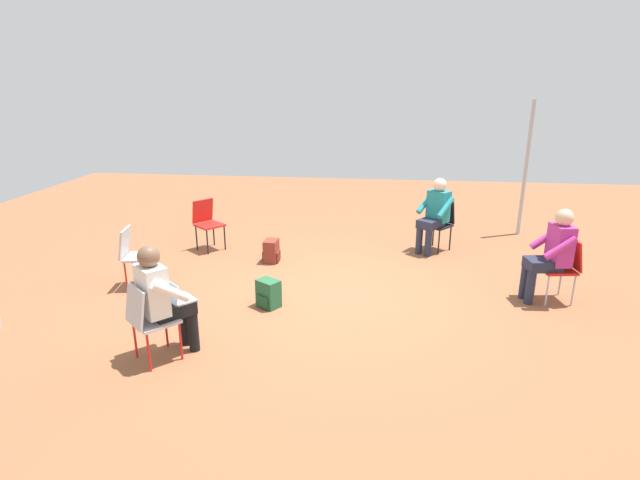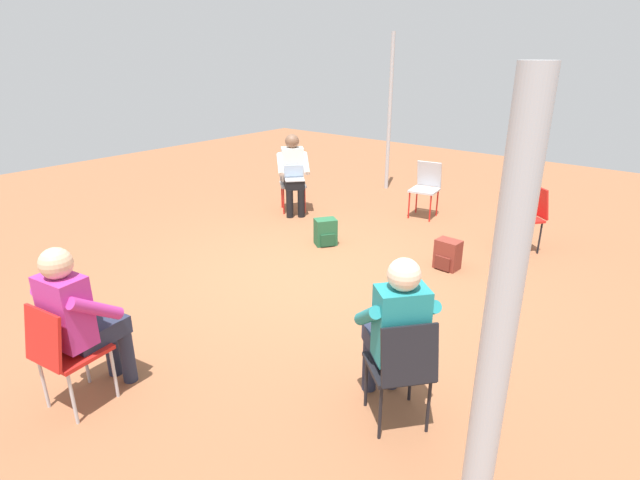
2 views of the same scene
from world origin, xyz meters
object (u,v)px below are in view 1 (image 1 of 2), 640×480
chair_west (563,265)px  chair_southeast (207,221)px  person_with_laptop (162,295)px  backpack_near_laptop_user (271,252)px  chair_northeast (148,317)px  chair_southwest (440,221)px  person_in_magenta (552,251)px  chair_east (135,253)px  backpack_by_empty_chair (269,295)px  person_in_teal (435,212)px

chair_west → chair_southeast: same height
person_with_laptop → backpack_near_laptop_user: size_ratio=3.44×
chair_northeast → chair_west: 5.08m
chair_southwest → chair_west: bearing=164.5°
chair_southeast → person_in_magenta: 5.32m
person_in_magenta → chair_northeast: bearing=105.8°
chair_west → backpack_near_laptop_user: bearing=67.7°
backpack_near_laptop_user → person_with_laptop: bearing=80.7°
chair_west → person_in_magenta: bearing=90.0°
chair_northeast → chair_west: size_ratio=1.00×
chair_northeast → chair_east: bearing=161.7°
chair_southwest → backpack_by_empty_chair: bearing=86.8°
person_in_teal → chair_southwest: bearing=-90.0°
chair_southeast → person_in_teal: 3.82m
chair_southwest → chair_east: 4.86m
person_in_teal → person_in_magenta: bearing=164.8°
person_with_laptop → backpack_near_laptop_user: (-0.48, -2.92, -0.53)m
chair_southwest → person_with_laptop: bearing=90.2°
chair_southeast → backpack_near_laptop_user: bearing=106.1°
person_with_laptop → chair_west: bearing=65.0°
chair_northeast → chair_west: same height
person_with_laptop → backpack_by_empty_chair: (-0.80, -1.30, -0.53)m
chair_northeast → backpack_by_empty_chair: size_ratio=2.36×
chair_southeast → person_in_magenta: bearing=112.3°
chair_southeast → backpack_near_laptop_user: (-1.21, 0.51, -0.34)m
backpack_by_empty_chair → person_in_magenta: bearing=-170.3°
chair_east → chair_west: (-5.70, -0.21, 0.00)m
chair_west → chair_southeast: bearing=65.6°
person_with_laptop → person_in_magenta: bearing=65.5°
person_in_teal → person_with_laptop: bearing=90.2°
person_in_magenta → chair_southeast: bearing=64.8°
chair_southeast → person_with_laptop: person_with_laptop is taller
chair_west → person_in_teal: size_ratio=0.69×
person_in_teal → backpack_by_empty_chair: size_ratio=3.44×
chair_west → chair_southeast: (5.26, -1.49, 0.00)m
person_in_magenta → backpack_near_laptop_user: person_in_magenta is taller
chair_northeast → backpack_by_empty_chair: chair_northeast is taller
person_with_laptop → person_in_teal: 4.84m
chair_southeast → backpack_by_empty_chair: size_ratio=2.36×
person_in_magenta → person_in_teal: size_ratio=1.00×
person_in_magenta → chair_southwest: bearing=22.5°
chair_east → chair_southeast: 1.76m
chair_northeast → person_with_laptop: person_with_laptop is taller
person_with_laptop → chair_northeast: bearing=-90.0°
chair_southeast → person_in_teal: (-3.80, -0.32, 0.20)m
chair_northeast → chair_southeast: (0.61, -3.55, 0.00)m
chair_southwest → chair_west: same height
person_in_teal → backpack_by_empty_chair: (2.28, 2.45, -0.54)m
person_in_teal → backpack_by_empty_chair: bearing=86.7°
chair_northeast → person_in_magenta: size_ratio=0.69×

